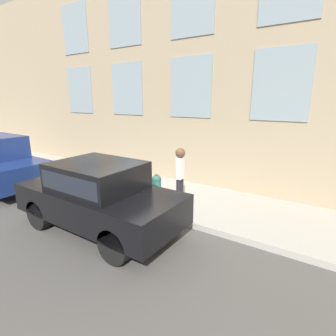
# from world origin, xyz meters

# --- Properties ---
(ground_plane) EXTENTS (80.00, 80.00, 0.00)m
(ground_plane) POSITION_xyz_m (0.00, 0.00, 0.00)
(ground_plane) COLOR #514F4C
(sidewalk) EXTENTS (2.95, 60.00, 0.16)m
(sidewalk) POSITION_xyz_m (1.48, 0.00, 0.08)
(sidewalk) COLOR #B2ADA3
(sidewalk) RESTS_ON ground_plane
(building_facade) EXTENTS (0.33, 40.00, 8.19)m
(building_facade) POSITION_xyz_m (3.10, 0.00, 4.10)
(building_facade) COLOR tan
(building_facade) RESTS_ON ground_plane
(fire_hydrant) EXTENTS (0.37, 0.47, 0.87)m
(fire_hydrant) POSITION_xyz_m (0.61, -0.21, 0.61)
(fire_hydrant) COLOR #2D7260
(fire_hydrant) RESTS_ON sidewalk
(person) EXTENTS (0.42, 0.28, 1.73)m
(person) POSITION_xyz_m (0.77, -0.93, 1.19)
(person) COLOR #232328
(person) RESTS_ON sidewalk
(parked_car_black_near) EXTENTS (1.88, 4.27, 1.74)m
(parked_car_black_near) POSITION_xyz_m (-1.31, 0.15, 0.96)
(parked_car_black_near) COLOR black
(parked_car_black_near) RESTS_ON ground_plane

